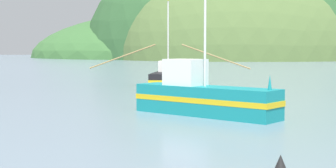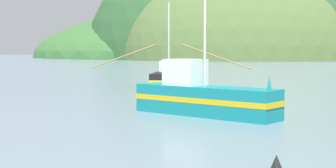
{
  "view_description": "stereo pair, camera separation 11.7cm",
  "coord_description": "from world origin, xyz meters",
  "views": [
    {
      "loc": [
        -2.28,
        4.61,
        3.35
      ],
      "look_at": [
        1.02,
        32.06,
        1.4
      ],
      "focal_mm": 53.35,
      "sensor_mm": 36.0,
      "label": 1
    },
    {
      "loc": [
        -2.17,
        4.6,
        3.35
      ],
      "look_at": [
        1.02,
        32.06,
        1.4
      ],
      "focal_mm": 53.35,
      "sensor_mm": 36.0,
      "label": 2
    }
  ],
  "objects": [
    {
      "name": "fishing_boat_teal",
      "position": [
        2.44,
        29.3,
        0.95
      ],
      "size": [
        6.73,
        7.01,
        6.36
      ],
      "rotation": [
        0.0,
        0.0,
        5.47
      ],
      "color": "#147F84",
      "rests_on": "ground"
    },
    {
      "name": "hill_far_right",
      "position": [
        53.99,
        184.91,
        0.0
      ],
      "size": [
        129.77,
        103.82,
        95.49
      ],
      "primitive_type": "ellipsoid",
      "color": "#2D562D",
      "rests_on": "ground"
    },
    {
      "name": "hill_far_left",
      "position": [
        51.49,
        209.98,
        0.0
      ],
      "size": [
        168.28,
        134.63,
        42.31
      ],
      "primitive_type": "ellipsoid",
      "color": "#386633",
      "rests_on": "ground"
    },
    {
      "name": "fishing_boat_black",
      "position": [
        2.97,
        47.79,
        0.81
      ],
      "size": [
        13.77,
        8.6,
        7.65
      ],
      "rotation": [
        0.0,
        0.0,
        4.48
      ],
      "color": "black",
      "rests_on": "ground"
    },
    {
      "name": "hill_mid_left",
      "position": [
        42.42,
        162.71,
        0.0
      ],
      "size": [
        83.71,
        66.96,
        64.55
      ],
      "primitive_type": "ellipsoid",
      "color": "#516B38",
      "rests_on": "ground"
    }
  ]
}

